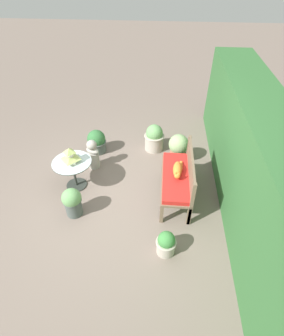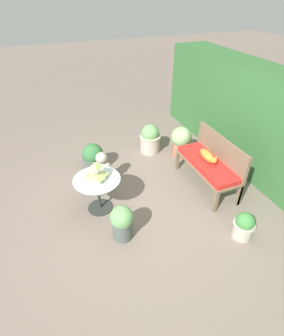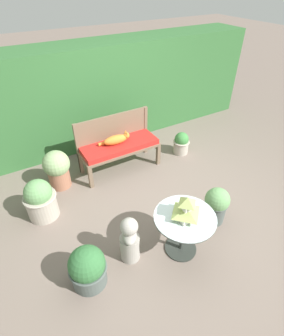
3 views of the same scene
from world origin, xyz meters
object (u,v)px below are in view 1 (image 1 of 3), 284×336
(garden_bust, at_px, (93,155))
(potted_plant_table_far, at_px, (154,138))
(potted_plant_bench_left, at_px, (72,202))
(pagoda_birdhouse, at_px, (70,156))
(potted_plant_patio_mid, at_px, (97,142))
(cat, at_px, (178,170))
(potted_plant_path_edge, at_px, (178,148))
(patio_table, at_px, (73,167))
(garden_bench, at_px, (176,178))
(potted_plant_table_near, at_px, (166,243))

(garden_bust, xyz_separation_m, potted_plant_table_far, (-0.73, 1.22, -0.01))
(potted_plant_bench_left, bearing_deg, garden_bust, 177.32)
(pagoda_birdhouse, xyz_separation_m, potted_plant_patio_mid, (-1.14, 0.17, -0.46))
(cat, bearing_deg, potted_plant_table_far, -158.75)
(potted_plant_table_far, bearing_deg, potted_plant_patio_mid, -81.22)
(potted_plant_patio_mid, bearing_deg, potted_plant_table_far, 98.78)
(pagoda_birdhouse, relative_size, potted_plant_path_edge, 0.47)
(potted_plant_table_far, bearing_deg, garden_bust, -58.85)
(cat, distance_m, patio_table, 1.91)
(potted_plant_path_edge, bearing_deg, patio_table, -64.32)
(pagoda_birdhouse, bearing_deg, potted_plant_table_far, 132.80)
(patio_table, bearing_deg, garden_bust, 159.63)
(garden_bench, distance_m, potted_plant_path_edge, 1.05)
(cat, height_order, potted_plant_patio_mid, cat)
(cat, relative_size, garden_bust, 0.80)
(garden_bench, distance_m, patio_table, 1.89)
(garden_bust, bearing_deg, cat, 3.42)
(patio_table, height_order, pagoda_birdhouse, pagoda_birdhouse)
(pagoda_birdhouse, xyz_separation_m, potted_plant_table_far, (-1.33, 1.44, -0.42))
(patio_table, height_order, potted_plant_path_edge, potted_plant_path_edge)
(patio_table, xyz_separation_m, pagoda_birdhouse, (0.00, 0.00, 0.25))
(patio_table, xyz_separation_m, potted_plant_bench_left, (0.68, 0.16, -0.17))
(patio_table, distance_m, pagoda_birdhouse, 0.25)
(garden_bust, relative_size, potted_plant_bench_left, 1.19)
(patio_table, bearing_deg, potted_plant_path_edge, 115.68)
(garden_bench, height_order, potted_plant_patio_mid, potted_plant_patio_mid)
(cat, height_order, potted_plant_table_far, cat)
(potted_plant_bench_left, height_order, potted_plant_table_near, potted_plant_bench_left)
(potted_plant_bench_left, bearing_deg, pagoda_birdhouse, -166.69)
(garden_bust, distance_m, potted_plant_table_near, 2.44)
(cat, bearing_deg, garden_bust, -108.59)
(patio_table, distance_m, potted_plant_table_far, 1.97)
(patio_table, bearing_deg, pagoda_birdhouse, 0.00)
(cat, relative_size, patio_table, 0.74)
(pagoda_birdhouse, xyz_separation_m, potted_plant_table_near, (1.30, 1.74, -0.51))
(cat, bearing_deg, potted_plant_table_near, -4.66)
(potted_plant_table_near, bearing_deg, potted_plant_patio_mid, -147.19)
(pagoda_birdhouse, bearing_deg, potted_plant_path_edge, 115.68)
(garden_bust, distance_m, potted_plant_path_edge, 1.77)
(pagoda_birdhouse, relative_size, potted_plant_table_near, 0.70)
(cat, bearing_deg, pagoda_birdhouse, -89.09)
(cat, height_order, garden_bust, cat)
(potted_plant_patio_mid, xyz_separation_m, potted_plant_table_near, (2.44, 1.57, -0.05))
(garden_bench, xyz_separation_m, potted_plant_table_near, (1.20, -0.14, -0.22))
(potted_plant_bench_left, distance_m, potted_plant_path_edge, 2.42)
(potted_plant_path_edge, bearing_deg, potted_plant_table_near, -5.43)
(garden_bust, height_order, potted_plant_table_near, garden_bust)
(garden_bust, relative_size, potted_plant_path_edge, 1.02)
(potted_plant_table_near, bearing_deg, cat, 172.66)
(potted_plant_patio_mid, xyz_separation_m, potted_plant_path_edge, (0.19, 1.78, 0.09))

